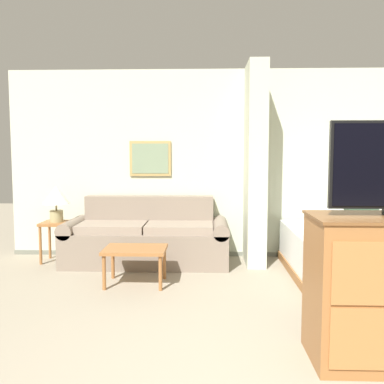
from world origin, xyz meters
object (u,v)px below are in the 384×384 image
(table_lamp, at_px, (56,198))
(coffee_table, at_px, (135,252))
(couch, at_px, (147,239))
(bed, at_px, (359,255))
(backpack, at_px, (361,220))

(table_lamp, bearing_deg, coffee_table, -38.23)
(coffee_table, bearing_deg, table_lamp, 141.77)
(couch, bearing_deg, bed, -13.44)
(couch, relative_size, backpack, 5.24)
(table_lamp, relative_size, backpack, 1.17)
(bed, height_order, backpack, backpack)
(table_lamp, distance_m, backpack, 3.78)
(coffee_table, relative_size, table_lamp, 1.42)
(couch, distance_m, coffee_table, 0.93)
(table_lamp, xyz_separation_m, bed, (3.77, -0.64, -0.59))
(coffee_table, bearing_deg, bed, 7.10)
(bed, bearing_deg, couch, 166.56)
(coffee_table, distance_m, backpack, 2.46)
(bed, xyz_separation_m, backpack, (-0.13, -0.39, 0.47))
(coffee_table, bearing_deg, couch, 90.16)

